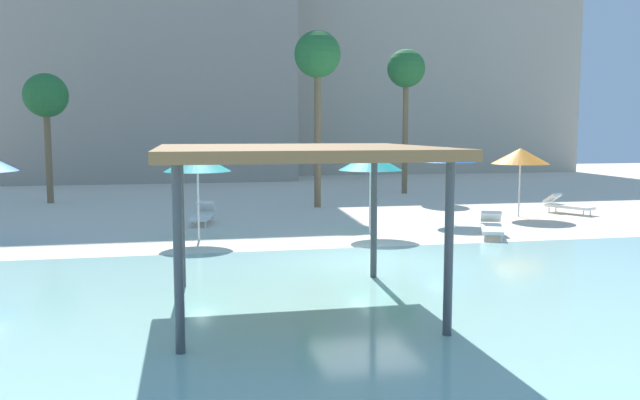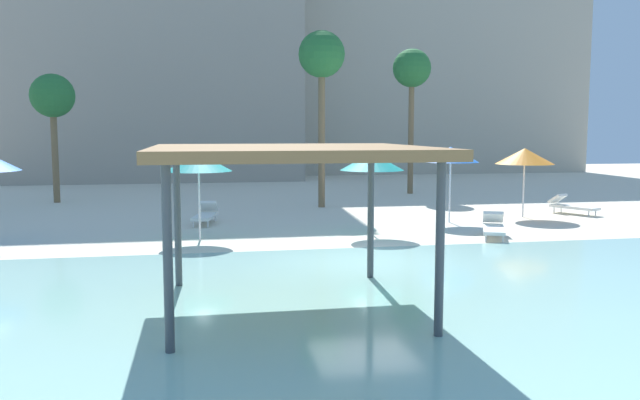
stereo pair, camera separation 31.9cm
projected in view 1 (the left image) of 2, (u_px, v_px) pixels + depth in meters
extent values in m
plane|color=beige|center=(364.00, 260.00, 15.83)|extent=(80.00, 80.00, 0.00)
cube|color=#99D1C6|center=(449.00, 321.00, 10.72)|extent=(44.00, 13.50, 0.04)
cylinder|color=#42474C|center=(181.00, 221.00, 12.91)|extent=(0.14, 0.14, 2.73)
cylinder|color=#42474C|center=(374.00, 216.00, 13.72)|extent=(0.14, 0.14, 2.73)
cylinder|color=#42474C|center=(178.00, 261.00, 8.99)|extent=(0.14, 0.14, 2.73)
cylinder|color=#42474C|center=(449.00, 251.00, 9.79)|extent=(0.14, 0.14, 2.73)
cube|color=olive|center=(296.00, 152.00, 11.20)|extent=(4.73, 4.73, 0.18)
cylinder|color=silver|center=(447.00, 192.00, 22.35)|extent=(0.06, 0.06, 2.10)
cone|color=blue|center=(448.00, 154.00, 22.21)|extent=(1.93, 1.93, 0.53)
cylinder|color=silver|center=(519.00, 190.00, 23.78)|extent=(0.06, 0.06, 1.96)
cone|color=orange|center=(520.00, 156.00, 23.64)|extent=(2.11, 2.11, 0.58)
cylinder|color=silver|center=(370.00, 202.00, 19.72)|extent=(0.06, 0.06, 1.98)
cone|color=teal|center=(370.00, 161.00, 19.59)|extent=(1.95, 1.95, 0.54)
cylinder|color=silver|center=(198.00, 206.00, 18.61)|extent=(0.06, 0.06, 2.01)
cone|color=teal|center=(197.00, 162.00, 18.47)|extent=(1.93, 1.93, 0.53)
cylinder|color=white|center=(590.00, 212.00, 24.27)|extent=(0.05, 0.05, 0.22)
cylinder|color=white|center=(584.00, 213.00, 23.98)|extent=(0.05, 0.05, 0.22)
cylinder|color=white|center=(556.00, 208.00, 25.40)|extent=(0.05, 0.05, 0.22)
cylinder|color=white|center=(549.00, 209.00, 25.10)|extent=(0.05, 0.05, 0.22)
cube|color=white|center=(569.00, 207.00, 24.67)|extent=(1.34, 1.88, 0.10)
cube|color=white|center=(552.00, 198.00, 25.22)|extent=(0.76, 0.72, 0.40)
cylinder|color=white|center=(206.00, 224.00, 21.12)|extent=(0.05, 0.05, 0.22)
cylinder|color=white|center=(191.00, 224.00, 21.12)|extent=(0.05, 0.05, 0.22)
cylinder|color=white|center=(213.00, 218.00, 22.55)|extent=(0.05, 0.05, 0.22)
cylinder|color=white|center=(199.00, 218.00, 22.55)|extent=(0.05, 0.05, 0.22)
cube|color=white|center=(202.00, 217.00, 21.82)|extent=(0.94, 1.88, 0.10)
cube|color=white|center=(206.00, 206.00, 22.53)|extent=(0.69, 0.62, 0.40)
cylinder|color=white|center=(502.00, 238.00, 18.38)|extent=(0.05, 0.05, 0.22)
cylinder|color=white|center=(484.00, 238.00, 18.48)|extent=(0.05, 0.05, 0.22)
cylinder|color=white|center=(499.00, 231.00, 19.78)|extent=(0.05, 0.05, 0.22)
cylinder|color=white|center=(483.00, 230.00, 19.88)|extent=(0.05, 0.05, 0.22)
cube|color=white|center=(492.00, 229.00, 19.11)|extent=(1.28, 1.89, 0.10)
cube|color=white|center=(491.00, 216.00, 19.80)|extent=(0.75, 0.71, 0.40)
cylinder|color=brown|center=(405.00, 135.00, 32.32)|extent=(0.28, 0.28, 5.91)
sphere|color=#286B33|center=(406.00, 68.00, 31.96)|extent=(1.90, 1.90, 1.90)
cylinder|color=brown|center=(48.00, 154.00, 28.04)|extent=(0.28, 0.28, 4.35)
sphere|color=#286B33|center=(46.00, 95.00, 27.77)|extent=(1.90, 1.90, 1.90)
cylinder|color=brown|center=(318.00, 136.00, 26.46)|extent=(0.28, 0.28, 5.92)
sphere|color=#286B33|center=(317.00, 54.00, 26.10)|extent=(1.90, 1.90, 1.90)
cube|color=#9E9384|center=(144.00, 16.00, 42.43)|extent=(18.84, 10.91, 21.41)
cube|color=#B2A893|center=(405.00, 49.00, 51.54)|extent=(23.97, 11.38, 19.29)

